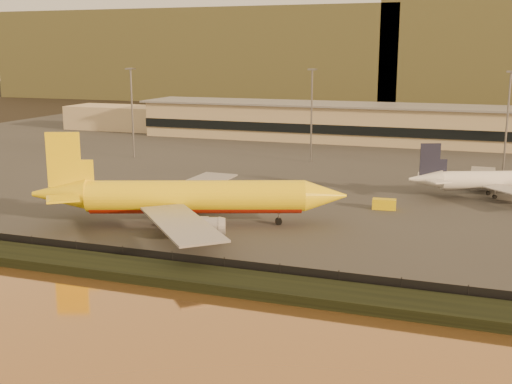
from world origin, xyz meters
TOP-DOWN VIEW (x-y plane):
  - ground at (0.00, 0.00)m, footprint 900.00×900.00m
  - embankment at (0.00, -17.00)m, footprint 320.00×7.00m
  - tarmac at (0.00, 95.00)m, footprint 320.00×220.00m
  - perimeter_fence at (0.00, -13.00)m, footprint 300.00×0.05m
  - terminal_building at (-14.52, 125.55)m, footprint 202.00×25.00m
  - apron_light_masts at (15.00, 75.00)m, footprint 152.20×12.20m
  - distant_hills at (-20.74, 340.00)m, footprint 470.00×160.00m
  - dhl_cargo_jet at (-13.28, 8.70)m, footprint 53.65×50.97m
  - white_narrowbody_jet at (39.13, 50.85)m, footprint 38.36×36.23m
  - gse_vehicle_yellow at (17.35, 31.57)m, footprint 4.68×2.46m
  - gse_vehicle_white at (-19.23, 30.40)m, footprint 4.10×2.95m

SIDE VIEW (x-z plane):
  - ground at x=0.00m, z-range 0.00..0.00m
  - tarmac at x=0.00m, z-range 0.00..0.20m
  - embankment at x=0.00m, z-range 0.00..1.40m
  - gse_vehicle_white at x=-19.23m, z-range 0.20..1.88m
  - gse_vehicle_yellow at x=17.35m, z-range 0.20..2.23m
  - perimeter_fence at x=0.00m, z-range 0.20..2.40m
  - white_narrowbody_jet at x=39.13m, z-range -2.11..9.36m
  - dhl_cargo_jet at x=-13.28m, z-range -3.13..13.39m
  - terminal_building at x=-14.52m, z-range -0.05..12.55m
  - apron_light_masts at x=15.00m, z-range 3.00..28.40m
  - distant_hills at x=-20.74m, z-range -3.61..66.39m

